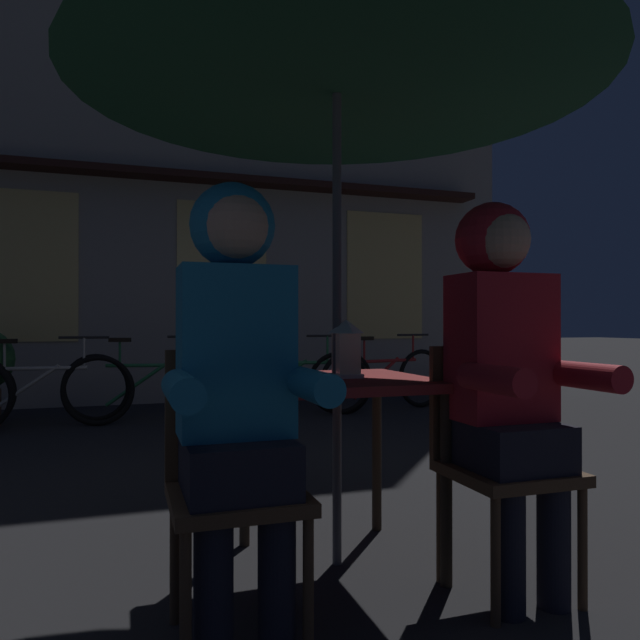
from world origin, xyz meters
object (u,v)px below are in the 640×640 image
object	(u,v)px
chair_right	(496,451)
bicycle_second	(38,390)
bicycle_third	(149,386)
person_right_hooded	(505,354)
patio_umbrella	(337,47)
chair_left	(233,472)
person_left_hooded	(237,359)
bicycle_fourth	(290,382)
lantern	(346,347)
bicycle_fifth	(385,379)
cafe_table	(337,403)

from	to	relation	value
chair_right	bicycle_second	distance (m)	4.56
bicycle_second	bicycle_third	bearing A→B (deg)	5.13
bicycle_third	bicycle_second	bearing A→B (deg)	-174.87
bicycle_third	person_right_hooded	bearing A→B (deg)	-76.20
patio_umbrella	chair_left	xyz separation A→B (m)	(-0.48, -0.37, -1.57)
person_left_hooded	bicycle_fourth	bearing A→B (deg)	72.29
person_left_hooded	person_right_hooded	bearing A→B (deg)	0.00
patio_umbrella	lantern	size ratio (longest dim) A/B	10.00
person_left_hooded	bicycle_fifth	bearing A→B (deg)	59.84
chair_left	bicycle_fifth	xyz separation A→B (m)	(2.40, 4.08, -0.14)
person_right_hooded	bicycle_fourth	size ratio (longest dim) A/B	0.85
chair_right	chair_left	bearing A→B (deg)	180.00
chair_left	person_right_hooded	size ratio (longest dim) A/B	0.62
bicycle_second	bicycle_fourth	size ratio (longest dim) A/B	1.02
person_right_hooded	bicycle_fifth	xyz separation A→B (m)	(1.44, 4.14, -0.50)
bicycle_fourth	cafe_table	bearing A→B (deg)	-102.80
cafe_table	bicycle_second	xyz separation A→B (m)	(-1.54, 3.72, -0.29)
bicycle_fifth	chair_left	bearing A→B (deg)	-120.51
patio_umbrella	bicycle_fourth	bearing A→B (deg)	77.20
lantern	bicycle_third	world-z (taller)	lantern
bicycle_fifth	person_left_hooded	bearing A→B (deg)	-120.16
person_right_hooded	bicycle_second	world-z (taller)	person_right_hooded
person_left_hooded	person_right_hooded	size ratio (longest dim) A/B	1.00
person_right_hooded	bicycle_third	distance (m)	4.39
chair_left	chair_right	bearing A→B (deg)	0.00
cafe_table	patio_umbrella	bearing A→B (deg)	0.00
cafe_table	patio_umbrella	world-z (taller)	patio_umbrella
chair_right	person_right_hooded	bearing A→B (deg)	-90.00
lantern	person_left_hooded	distance (m)	0.66
person_right_hooded	bicycle_fourth	bearing A→B (deg)	84.95
bicycle_third	bicycle_fifth	distance (m)	2.49
patio_umbrella	person_left_hooded	bearing A→B (deg)	-138.43
person_left_hooded	bicycle_fourth	size ratio (longest dim) A/B	0.85
patio_umbrella	person_right_hooded	distance (m)	1.37
chair_left	bicycle_fifth	bearing A→B (deg)	59.49
person_left_hooded	bicycle_third	distance (m)	4.26
lantern	bicycle_fourth	distance (m)	3.87
bicycle_second	bicycle_fifth	size ratio (longest dim) A/B	1.02
patio_umbrella	bicycle_fourth	world-z (taller)	patio_umbrella
cafe_table	chair_left	xyz separation A→B (m)	(-0.48, -0.37, -0.15)
cafe_table	bicycle_fifth	size ratio (longest dim) A/B	0.45
cafe_table	person_right_hooded	size ratio (longest dim) A/B	0.53
patio_umbrella	chair_left	distance (m)	1.68
cafe_table	patio_umbrella	size ratio (longest dim) A/B	0.32
cafe_table	chair_left	size ratio (longest dim) A/B	0.85
lantern	chair_left	distance (m)	0.73
chair_right	person_right_hooded	size ratio (longest dim) A/B	0.62
chair_left	bicycle_fourth	distance (m)	4.31
patio_umbrella	bicycle_fourth	size ratio (longest dim) A/B	1.40
lantern	person_right_hooded	size ratio (longest dim) A/B	0.17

